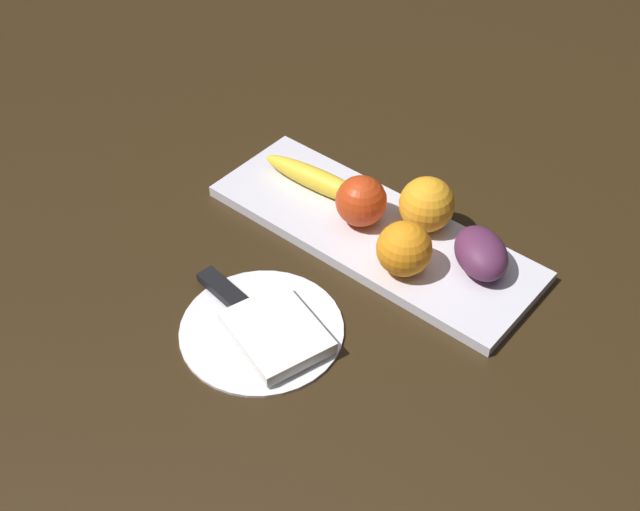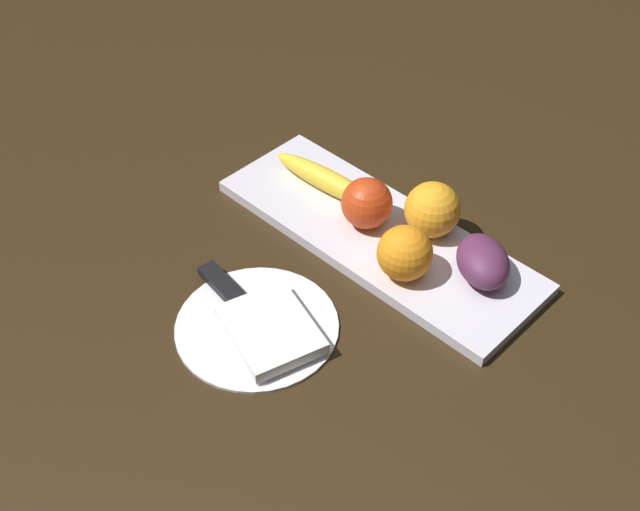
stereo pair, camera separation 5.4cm
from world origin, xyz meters
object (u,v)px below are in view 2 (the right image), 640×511
Objects in this scene: orange_near_banana at (432,210)px; dinner_plate at (257,325)px; orange_near_apple at (405,253)px; folded_napkin at (271,330)px; fruit_tray at (377,235)px; knife at (232,294)px; banana at (329,181)px; grape_bunch at (483,261)px; apple at (365,205)px.

orange_near_banana reaches higher than dinner_plate.
orange_near_apple is 0.60× the size of folded_napkin.
orange_near_banana is at bearing 84.60° from folded_napkin.
fruit_tray is 2.33× the size of dinner_plate.
knife is at bearing 171.81° from dinner_plate.
fruit_tray is 0.22m from knife.
banana is 2.68× the size of orange_near_apple.
orange_near_apple is at bearing -73.39° from orange_near_banana.
fruit_tray is 0.22m from folded_napkin.
grape_bunch is at bearing 58.83° from dinner_plate.
grape_bunch is 0.29m from dinner_plate.
orange_near_apple reaches higher than grape_bunch.
orange_near_apple is (0.10, -0.04, 0.00)m from apple.
grape_bunch is at bearing 57.19° from knife.
dinner_plate is 1.68× the size of folded_napkin.
orange_near_banana is at bearing 167.33° from grape_bunch.
orange_near_apple is 0.39× the size of knife.
orange_near_apple is 0.36× the size of dinner_plate.
fruit_tray is 0.05m from apple.
apple is at bearing 88.84° from knife.
apple is 0.38× the size of knife.
banana is 0.27m from folded_napkin.
banana is 1.05× the size of knife.
orange_near_banana is (-0.03, 0.09, 0.00)m from orange_near_apple.
orange_near_apple reaches higher than fruit_tray.
folded_napkin is (0.13, -0.24, -0.02)m from banana.
banana is (-0.11, 0.02, 0.02)m from fruit_tray.
apple reaches higher than banana.
apple is at bearing 162.33° from banana.
dinner_plate is at bearing -100.59° from orange_near_banana.
orange_near_banana is at bearing 35.81° from apple.
orange_near_apple is 0.19m from folded_napkin.
fruit_tray is 2.44× the size of banana.
grape_bunch is 0.28m from folded_napkin.
apple is at bearing 102.17° from folded_napkin.
knife is (-0.13, -0.18, -0.04)m from orange_near_apple.
fruit_tray is at bearing 153.83° from orange_near_apple.
fruit_tray is at bearing 6.28° from apple.
orange_near_banana is 0.41× the size of knife.
grape_bunch is (0.26, 0.01, 0.01)m from banana.
apple is 0.22m from knife.
fruit_tray is 3.90× the size of folded_napkin.
apple is 0.18m from grape_bunch.
banana is 2.11× the size of grape_bunch.
dinner_plate is at bearing 180.00° from folded_napkin.
grape_bunch is 0.32m from knife.
orange_near_banana reaches higher than folded_napkin.
apple reaches higher than knife.
orange_near_banana is 0.37× the size of dinner_plate.
knife is at bearing -111.79° from orange_near_banana.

